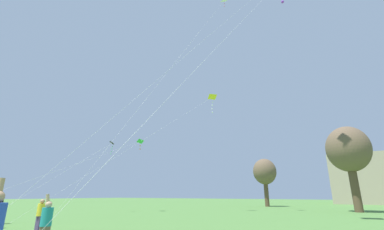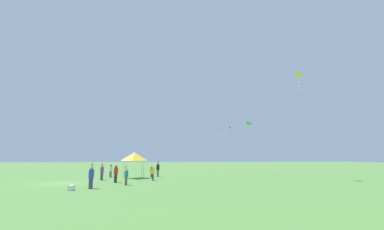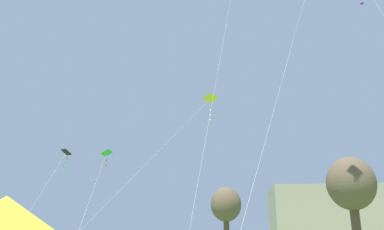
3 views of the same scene
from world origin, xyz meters
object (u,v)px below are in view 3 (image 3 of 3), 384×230
kite_black_delta_3 (66,154)px  kite_green_delta_1 (106,153)px  festival_tent (4,217)px  kite_yellow_delta_5 (210,100)px

kite_black_delta_3 → kite_green_delta_1: bearing=54.8°
festival_tent → kite_green_delta_1: (-3.28, 15.98, 4.82)m
festival_tent → kite_yellow_delta_5: size_ratio=0.18×
kite_black_delta_3 → festival_tent: bearing=-69.6°
festival_tent → kite_black_delta_3: size_ratio=0.27×
kite_black_delta_3 → kite_yellow_delta_5: 12.65m
festival_tent → kite_green_delta_1: size_ratio=0.16×
festival_tent → kite_green_delta_1: kite_green_delta_1 is taller
kite_yellow_delta_5 → festival_tent: bearing=-100.4°
festival_tent → kite_green_delta_1: bearing=101.6°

